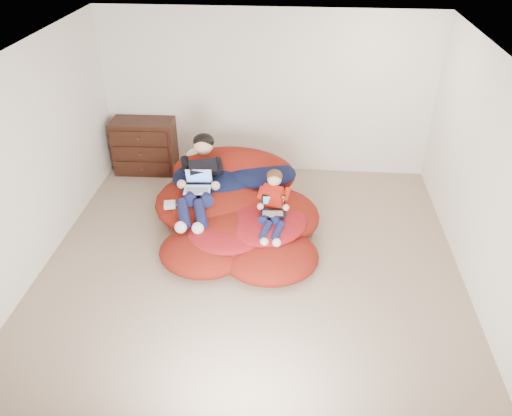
{
  "coord_description": "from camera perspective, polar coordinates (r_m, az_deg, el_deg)",
  "views": [
    {
      "loc": [
        0.47,
        -4.74,
        3.86
      ],
      "look_at": [
        0.04,
        0.17,
        0.7
      ],
      "focal_mm": 35.0,
      "sensor_mm": 36.0,
      "label": 1
    }
  ],
  "objects": [
    {
      "name": "younger_boy",
      "position": [
        6.12,
        1.98,
        0.65
      ],
      "size": [
        0.35,
        0.83,
        0.64
      ],
      "color": "red",
      "rests_on": "beanbag_pile"
    },
    {
      "name": "power_adapter",
      "position": [
        6.53,
        -9.82,
        0.37
      ],
      "size": [
        0.17,
        0.17,
        0.05
      ],
      "primitive_type": "cube",
      "rotation": [
        0.0,
        0.0,
        0.22
      ],
      "color": "white",
      "rests_on": "beanbag_pile"
    },
    {
      "name": "older_boy",
      "position": [
        6.59,
        -6.45,
        3.71
      ],
      "size": [
        0.5,
        1.39,
        0.77
      ],
      "color": "black",
      "rests_on": "beanbag_pile"
    },
    {
      "name": "laptop_white",
      "position": [
        6.49,
        -6.65,
        2.78
      ],
      "size": [
        0.35,
        0.34,
        0.24
      ],
      "color": "white",
      "rests_on": "older_boy"
    },
    {
      "name": "cream_pillow",
      "position": [
        7.23,
        -6.36,
        5.84
      ],
      "size": [
        0.43,
        0.27,
        0.27
      ],
      "primitive_type": "ellipsoid",
      "color": "silver",
      "rests_on": "beanbag_pile"
    },
    {
      "name": "dresser",
      "position": [
        8.13,
        -12.57,
        6.9
      ],
      "size": [
        0.97,
        0.55,
        0.86
      ],
      "color": "#33180E",
      "rests_on": "ground"
    },
    {
      "name": "laptop_black",
      "position": [
        6.15,
        1.97,
        0.05
      ],
      "size": [
        0.31,
        0.32,
        0.2
      ],
      "color": "black",
      "rests_on": "younger_boy"
    },
    {
      "name": "room_shell",
      "position": [
        5.99,
        -0.55,
        -4.74
      ],
      "size": [
        5.1,
        5.1,
        2.77
      ],
      "color": "tan",
      "rests_on": "ground"
    },
    {
      "name": "beanbag_pile",
      "position": [
        6.66,
        -2.25,
        -0.07
      ],
      "size": [
        2.26,
        2.44,
        0.88
      ],
      "color": "maroon",
      "rests_on": "ground"
    }
  ]
}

